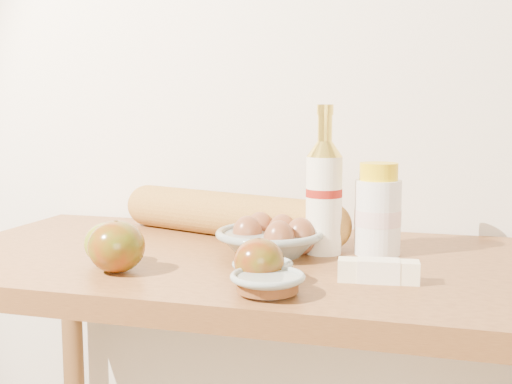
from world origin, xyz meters
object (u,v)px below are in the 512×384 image
at_px(table, 260,322).
at_px(bourbon_bottle, 324,194).
at_px(cream_bottle, 378,212).
at_px(egg_bowl, 271,239).
at_px(baguette, 229,215).

height_order(table, bourbon_bottle, bourbon_bottle).
height_order(bourbon_bottle, cream_bottle, bourbon_bottle).
bearing_deg(egg_bowl, bourbon_bottle, 19.92).
bearing_deg(bourbon_bottle, cream_bottle, 31.30).
height_order(table, egg_bowl, egg_bowl).
distance_m(egg_bowl, baguette, 0.18).
height_order(cream_bottle, egg_bowl, cream_bottle).
bearing_deg(egg_bowl, baguette, 133.12).
bearing_deg(bourbon_bottle, egg_bowl, -141.47).
height_order(bourbon_bottle, egg_bowl, bourbon_bottle).
bearing_deg(cream_bottle, table, -179.33).
bearing_deg(table, cream_bottle, 20.78).
relative_size(egg_bowl, baguette, 0.48).
xyz_separation_m(bourbon_bottle, egg_bowl, (-0.09, -0.03, -0.08)).
relative_size(table, baguette, 2.19).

